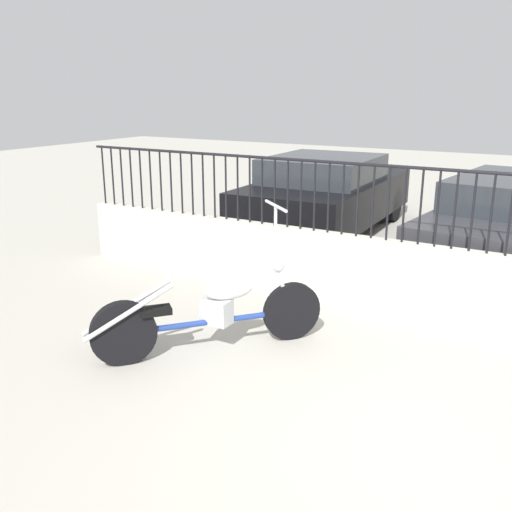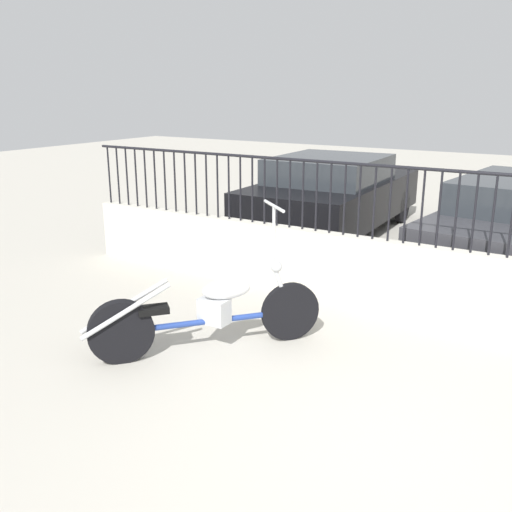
% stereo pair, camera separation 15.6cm
% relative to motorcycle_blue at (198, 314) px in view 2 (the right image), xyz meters
% --- Properties ---
extents(ground_plane, '(40.00, 40.00, 0.00)m').
position_rel_motorcycle_blue_xyz_m(ground_plane, '(2.26, -0.47, -0.38)').
color(ground_plane, '#B7B2A5').
extents(low_wall, '(10.95, 0.18, 0.80)m').
position_rel_motorcycle_blue_xyz_m(low_wall, '(2.26, 2.00, 0.01)').
color(low_wall, beige).
rests_on(low_wall, ground_plane).
extents(fence_railing, '(10.95, 0.04, 0.84)m').
position_rel_motorcycle_blue_xyz_m(fence_railing, '(2.26, 2.00, 0.96)').
color(fence_railing, black).
rests_on(fence_railing, low_wall).
extents(motorcycle_blue, '(1.60, 1.82, 1.39)m').
position_rel_motorcycle_blue_xyz_m(motorcycle_blue, '(0.00, 0.00, 0.00)').
color(motorcycle_blue, black).
rests_on(motorcycle_blue, ground_plane).
extents(car_black, '(2.00, 4.15, 1.32)m').
position_rel_motorcycle_blue_xyz_m(car_black, '(-0.94, 5.07, 0.29)').
color(car_black, black).
rests_on(car_black, ground_plane).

